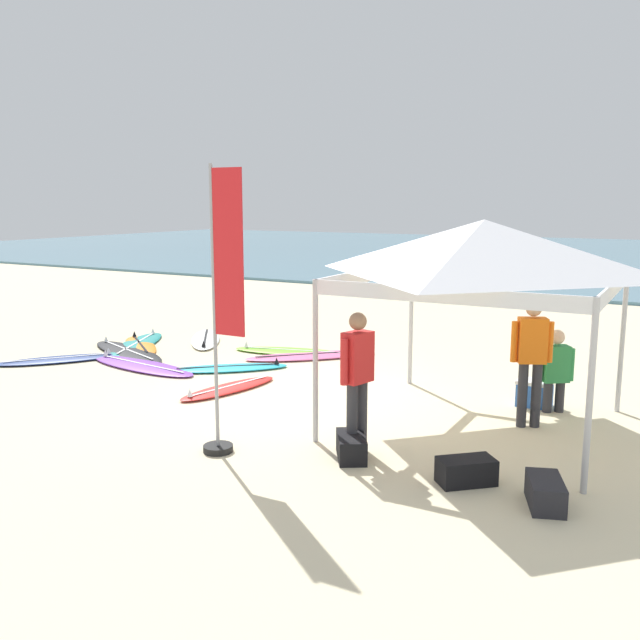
# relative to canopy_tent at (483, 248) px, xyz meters

# --- Properties ---
(ground_plane) EXTENTS (80.00, 80.00, 0.00)m
(ground_plane) POSITION_rel_canopy_tent_xyz_m (-2.87, -0.00, -2.39)
(ground_plane) COLOR beige
(sea) EXTENTS (80.00, 36.00, 0.10)m
(sea) POSITION_rel_canopy_tent_xyz_m (-2.87, 30.77, -2.34)
(sea) COLOR #568499
(sea) RESTS_ON ground
(canopy_tent) EXTENTS (3.30, 3.30, 2.75)m
(canopy_tent) POSITION_rel_canopy_tent_xyz_m (0.00, 0.00, 0.00)
(canopy_tent) COLOR #B7B7BC
(canopy_tent) RESTS_ON ground
(surfboard_purple) EXTENTS (2.66, 1.02, 0.19)m
(surfboard_purple) POSITION_rel_canopy_tent_xyz_m (-6.26, 0.24, -2.35)
(surfboard_purple) COLOR purple
(surfboard_purple) RESTS_ON ground
(surfboard_teal) EXTENTS (1.62, 2.56, 0.19)m
(surfboard_teal) POSITION_rel_canopy_tent_xyz_m (-7.69, 1.61, -2.35)
(surfboard_teal) COLOR #19847F
(surfboard_teal) RESTS_ON ground
(surfboard_cyan) EXTENTS (2.00, 1.82, 0.19)m
(surfboard_cyan) POSITION_rel_canopy_tent_xyz_m (-4.76, 0.87, -2.35)
(surfboard_cyan) COLOR #23B2CC
(surfboard_cyan) RESTS_ON ground
(surfboard_white) EXTENTS (1.82, 2.17, 0.19)m
(surfboard_white) POSITION_rel_canopy_tent_xyz_m (-6.76, 2.71, -2.35)
(surfboard_white) COLOR white
(surfboard_white) RESTS_ON ground
(surfboard_pink) EXTENTS (2.34, 2.29, 0.19)m
(surfboard_pink) POSITION_rel_canopy_tent_xyz_m (-3.95, 2.45, -2.35)
(surfboard_pink) COLOR pink
(surfboard_pink) RESTS_ON ground
(surfboard_red) EXTENTS (0.91, 1.96, 0.19)m
(surfboard_red) POSITION_rel_canopy_tent_xyz_m (-3.96, -0.23, -2.35)
(surfboard_red) COLOR red
(surfboard_red) RESTS_ON ground
(surfboard_lime) EXTENTS (2.51, 1.22, 0.19)m
(surfboard_lime) POSITION_rel_canopy_tent_xyz_m (-4.46, 2.58, -2.35)
(surfboard_lime) COLOR #7AD12D
(surfboard_lime) RESTS_ON ground
(surfboard_navy) EXTENTS (1.86, 2.13, 0.19)m
(surfboard_navy) POSITION_rel_canopy_tent_xyz_m (-7.97, -0.15, -2.35)
(surfboard_navy) COLOR navy
(surfboard_navy) RESTS_ON ground
(surfboard_black) EXTENTS (2.66, 1.58, 0.19)m
(surfboard_black) POSITION_rel_canopy_tent_xyz_m (-7.35, 1.00, -2.35)
(surfboard_black) COLOR black
(surfboard_black) RESTS_ON ground
(surfboard_orange) EXTENTS (1.95, 1.69, 0.19)m
(surfboard_orange) POSITION_rel_canopy_tent_xyz_m (-7.54, 1.56, -2.35)
(surfboard_orange) COLOR orange
(surfboard_orange) RESTS_ON ground
(person_orange) EXTENTS (0.50, 0.36, 1.71)m
(person_orange) POSITION_rel_canopy_tent_xyz_m (0.62, 0.29, -1.40)
(person_orange) COLOR #2D2D33
(person_orange) RESTS_ON ground
(person_red) EXTENTS (0.31, 0.53, 1.71)m
(person_red) POSITION_rel_canopy_tent_xyz_m (-0.96, -1.70, -1.40)
(person_red) COLOR #2D2D33
(person_red) RESTS_ON ground
(person_green) EXTENTS (0.47, 0.39, 1.20)m
(person_green) POSITION_rel_canopy_tent_xyz_m (0.79, 1.12, -1.73)
(person_green) COLOR #2D2D33
(person_green) RESTS_ON ground
(banner_flag) EXTENTS (0.60, 0.36, 3.40)m
(banner_flag) POSITION_rel_canopy_tent_xyz_m (-2.33, -2.47, -0.82)
(banner_flag) COLOR #99999E
(banner_flag) RESTS_ON ground
(gear_bag_near_tent) EXTENTS (0.59, 0.68, 0.28)m
(gear_bag_near_tent) POSITION_rel_canopy_tent_xyz_m (-0.94, -1.89, -2.25)
(gear_bag_near_tent) COLOR black
(gear_bag_near_tent) RESTS_ON ground
(gear_bag_by_pole) EXTENTS (0.51, 0.67, 0.28)m
(gear_bag_by_pole) POSITION_rel_canopy_tent_xyz_m (1.30, -2.10, -2.25)
(gear_bag_by_pole) COLOR #232328
(gear_bag_by_pole) RESTS_ON ground
(gear_bag_on_sand) EXTENTS (0.66, 0.64, 0.28)m
(gear_bag_on_sand) POSITION_rel_canopy_tent_xyz_m (0.46, -1.95, -2.25)
(gear_bag_on_sand) COLOR black
(gear_bag_on_sand) RESTS_ON ground
(cooler_box) EXTENTS (0.50, 0.36, 0.39)m
(cooler_box) POSITION_rel_canopy_tent_xyz_m (0.49, 1.28, -2.19)
(cooler_box) COLOR #2D60B7
(cooler_box) RESTS_ON ground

